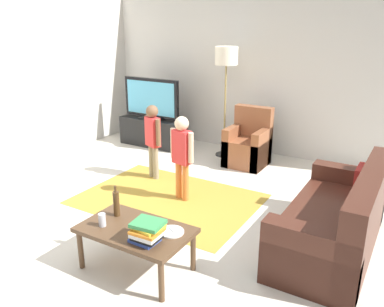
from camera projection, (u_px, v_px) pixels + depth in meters
name	position (u px, v px, depth m)	size (l,w,h in m)	color
ground	(165.00, 222.00, 4.50)	(7.80, 7.80, 0.00)	beige
wall_back	(267.00, 73.00, 6.50)	(6.00, 0.12, 2.70)	silver
area_rug	(168.00, 199.00, 5.08)	(2.20, 1.60, 0.01)	#B28C33
tv_stand	(153.00, 132.00, 7.18)	(1.20, 0.44, 0.50)	black
tv	(151.00, 99.00, 6.97)	(1.10, 0.28, 0.71)	black
couch	(340.00, 224.00, 3.88)	(0.80, 1.80, 0.86)	#472319
armchair	(249.00, 146.00, 6.22)	(0.60, 0.60, 0.90)	brown
floor_lamp	(226.00, 62.00, 6.23)	(0.36, 0.36, 1.78)	#262626
child_near_tv	(153.00, 135.00, 5.57)	(0.33, 0.21, 1.07)	gray
child_center	(182.00, 151.00, 4.88)	(0.36, 0.17, 1.08)	orange
coffee_table	(136.00, 233.00, 3.56)	(1.00, 0.60, 0.42)	#513823
book_stack	(147.00, 231.00, 3.30)	(0.28, 0.26, 0.18)	#334CA5
bottle	(116.00, 203.00, 3.73)	(0.06, 0.06, 0.30)	#4C3319
tv_remote	(148.00, 223.00, 3.61)	(0.17, 0.05, 0.02)	black
soda_can	(102.00, 220.00, 3.56)	(0.07, 0.07, 0.12)	silver
plate	(172.00, 232.00, 3.46)	(0.22, 0.22, 0.02)	white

